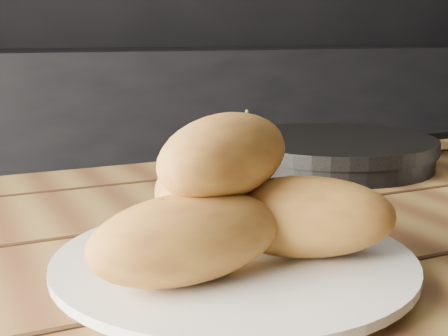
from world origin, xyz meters
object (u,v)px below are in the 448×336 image
(table, at_px, (288,332))
(plate, at_px, (234,265))
(bread_rolls, at_px, (230,203))
(skillet, at_px, (333,151))

(table, xyz_separation_m, plate, (-0.09, -0.06, 0.11))
(table, xyz_separation_m, bread_rolls, (-0.10, -0.06, 0.17))
(plate, relative_size, skillet, 0.68)
(skillet, bearing_deg, plate, -135.08)
(plate, bearing_deg, bread_rolls, -149.04)
(plate, distance_m, bread_rolls, 0.06)
(skillet, bearing_deg, bread_rolls, -135.26)
(plate, bearing_deg, skillet, 44.92)
(plate, bearing_deg, table, 33.27)
(bread_rolls, bearing_deg, table, 33.14)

